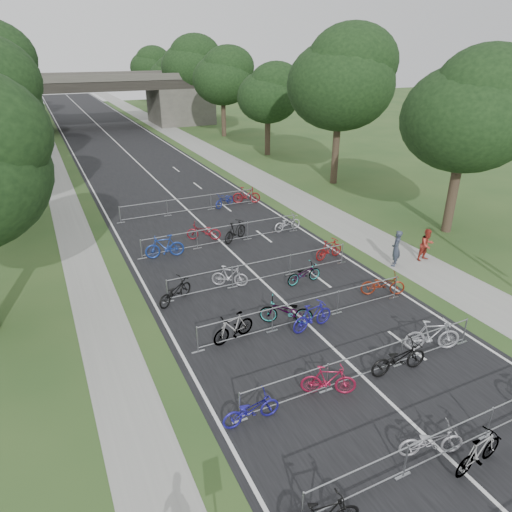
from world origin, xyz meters
The scene contains 41 objects.
road centered at (0.00, 50.00, 0.01)m, with size 11.00×140.00×0.01m, color black.
sidewalk_right centered at (8.00, 50.00, 0.01)m, with size 3.00×140.00×0.01m, color gray.
sidewalk_left centered at (-7.50, 50.00, 0.01)m, with size 2.00×140.00×0.01m, color gray.
lane_markings centered at (0.00, 50.00, 0.00)m, with size 0.12×140.00×0.00m, color silver.
overpass_bridge centered at (0.00, 65.00, 3.53)m, with size 31.00×8.00×7.05m.
tree_right_0 centered at (13.11, 15.93, 6.92)m, with size 7.17×7.17×10.93m.
tree_right_1 centered at (13.11, 27.93, 7.90)m, with size 8.18×8.18×12.47m.
tree_right_2 centered at (13.11, 39.93, 5.95)m, with size 6.16×6.16×9.39m.
tree_right_3 centered at (13.11, 51.93, 6.92)m, with size 7.17×7.17×10.93m.
tree_right_4 centered at (13.11, 63.93, 7.90)m, with size 8.18×8.18×12.47m.
tree_right_5 centered at (13.11, 75.93, 5.95)m, with size 6.16×6.16×9.39m.
tree_left_6 centered at (-11.39, 87.93, 6.49)m, with size 6.72×6.72×10.25m.
tree_right_6 centered at (13.11, 87.93, 6.92)m, with size 7.17×7.17×10.93m.
barrier_row_1 centered at (0.00, 3.60, 0.55)m, with size 9.70×0.08×1.10m.
barrier_row_2 centered at (0.00, 7.20, 0.55)m, with size 9.70×0.08×1.10m.
barrier_row_3 centered at (0.00, 11.00, 0.55)m, with size 9.70×0.08×1.10m.
barrier_row_4 centered at (0.00, 15.00, 0.55)m, with size 9.70×0.08×1.10m.
barrier_row_5 centered at (0.00, 20.00, 0.55)m, with size 9.70×0.08×1.10m.
barrier_row_6 centered at (0.00, 26.00, 0.55)m, with size 9.70×0.08×1.10m.
bike_5 centered at (-0.39, 3.85, 0.48)m, with size 0.64×1.82×0.96m, color #9B9AA1.
bike_6 centered at (0.41, 2.98, 0.55)m, with size 0.52×1.83×1.10m, color #979A9F.
bike_8 centered at (-4.30, 7.05, 0.48)m, with size 0.64×1.83×0.96m, color navy.
bike_9 centered at (-1.55, 7.08, 0.54)m, with size 0.51×1.79×1.08m, color #9F1737.
bike_10 centered at (1.21, 6.96, 0.57)m, with size 0.75×2.16×1.14m, color black.
bike_11 centered at (3.19, 7.42, 0.63)m, with size 0.59×2.09×1.25m, color #A6A7AD.
bike_12 centered at (-3.12, 11.14, 0.56)m, with size 0.52×1.85×1.11m, color #979A9F.
bike_13 centered at (-0.77, 11.27, 0.57)m, with size 0.75×2.15×1.13m, color #979A9F.
bike_14 centered at (-0.02, 10.49, 0.58)m, with size 0.55×1.94×1.16m, color navy.
bike_15 centered at (4.30, 11.47, 0.52)m, with size 0.69×1.99×1.05m, color maroon.
bike_16 centered at (-4.30, 14.87, 0.52)m, with size 0.69×1.97×1.04m, color black.
bike_17 centered at (-1.59, 15.19, 0.52)m, with size 0.49×1.73×1.04m, color #9C9CA3.
bike_18 centered at (1.69, 13.96, 0.48)m, with size 0.64×1.84×0.97m, color #979A9F.
bike_19 centered at (4.30, 15.75, 0.54)m, with size 0.51×1.80×1.08m, color maroon.
bike_20 centered at (-3.45, 19.66, 0.62)m, with size 0.58×2.07×1.24m, color navy.
bike_21 centered at (-0.77, 21.04, 0.52)m, with size 0.69×1.97×1.04m, color maroon.
bike_22 centered at (0.82, 20.12, 0.60)m, with size 0.56×2.00×1.20m, color black.
bike_23 centered at (4.30, 20.23, 0.49)m, with size 0.64×1.85×0.97m, color #B4B4BC.
bike_26 centered at (2.59, 26.10, 0.50)m, with size 0.66×1.89×1.00m, color navy.
bike_27 centered at (4.30, 26.21, 0.59)m, with size 0.56×1.98×1.19m, color maroon.
pedestrian_a centered at (6.87, 13.60, 0.95)m, with size 0.69×0.45×1.89m, color #2E3546.
pedestrian_b centered at (8.75, 13.41, 0.86)m, with size 0.84×0.65×1.72m, color maroon.
Camera 1 is at (-8.64, -2.32, 10.22)m, focal length 32.00 mm.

